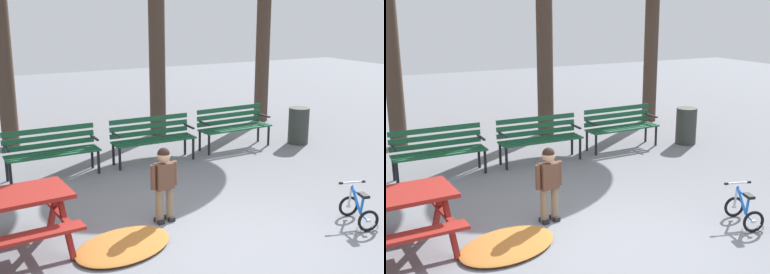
% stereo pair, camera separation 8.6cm
% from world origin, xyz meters
% --- Properties ---
extents(ground, '(36.00, 36.00, 0.00)m').
position_xyz_m(ground, '(0.00, 0.00, 0.00)').
color(ground, slate).
extents(park_bench_left, '(1.61, 0.49, 0.85)m').
position_xyz_m(park_bench_left, '(-1.23, 3.82, 0.51)').
color(park_bench_left, '#195133').
rests_on(park_bench_left, ground).
extents(park_bench_right, '(1.60, 0.47, 0.85)m').
position_xyz_m(park_bench_right, '(0.67, 3.83, 0.51)').
color(park_bench_right, '#195133').
rests_on(park_bench_right, ground).
extents(park_bench_far_right, '(1.62, 0.52, 0.85)m').
position_xyz_m(park_bench_far_right, '(2.57, 3.94, 0.51)').
color(park_bench_far_right, '#195133').
rests_on(park_bench_far_right, ground).
extents(child_standing, '(0.40, 0.19, 1.06)m').
position_xyz_m(child_standing, '(-0.31, 1.15, 0.63)').
color(child_standing, '#7F664C').
rests_on(child_standing, ground).
extents(kids_bicycle, '(0.49, 0.62, 0.54)m').
position_xyz_m(kids_bicycle, '(2.00, -0.15, 0.20)').
color(kids_bicycle, black).
rests_on(kids_bicycle, ground).
extents(leaf_pile, '(1.54, 1.31, 0.07)m').
position_xyz_m(leaf_pile, '(-1.09, 0.67, 0.04)').
color(leaf_pile, '#B26B2D').
rests_on(leaf_pile, ground).
extents(trash_bin, '(0.44, 0.44, 0.79)m').
position_xyz_m(trash_bin, '(4.00, 3.56, 0.39)').
color(trash_bin, '#2D332D').
rests_on(trash_bin, ground).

